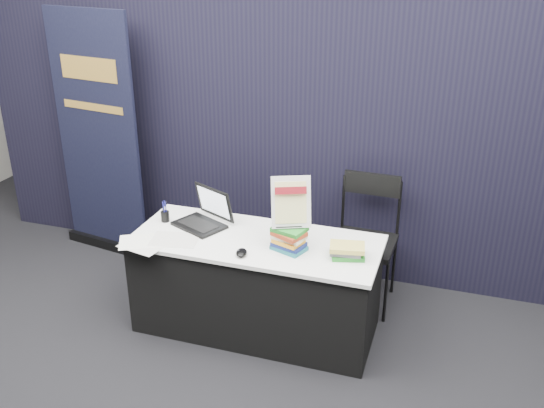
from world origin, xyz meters
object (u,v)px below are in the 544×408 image
Objects in this scene: display_table at (256,284)px; book_stack_tall at (289,239)px; book_stack_short at (347,251)px; stacking_chair at (365,236)px; info_sign at (291,203)px; pullup_banner at (99,150)px; laptop at (202,216)px.

book_stack_tall is (0.27, -0.07, 0.46)m from display_table.
book_stack_short is 0.25× the size of stacking_chair.
display_table is 4.89× the size of info_sign.
display_table is 2.04m from pullup_banner.
pullup_banner is at bearing 178.49° from stacking_chair.
book_stack_tall is 0.24× the size of stacking_chair.
pullup_banner is (-2.05, 0.87, 0.15)m from book_stack_tall.
book_stack_tall is at bearing -112.67° from info_sign.
stacking_chair is (1.17, 0.52, -0.23)m from laptop.
book_stack_short is at bearing -9.69° from pullup_banner.
book_stack_short is 0.72m from stacking_chair.
stacking_chair is at bearing 88.74° from book_stack_short.
display_table is 0.77m from info_sign.
laptop is 1.69× the size of book_stack_short.
pullup_banner is (-1.78, 0.79, 0.61)m from display_table.
stacking_chair is at bearing 5.71° from pullup_banner.
book_stack_tall is 2.23m from pullup_banner.
info_sign is (0.27, -0.04, 0.72)m from display_table.
pullup_banner reaches higher than info_sign.
pullup_banner is at bearing 161.06° from book_stack_short.
laptop is (-0.48, 0.12, 0.44)m from display_table.
book_stack_tall is 0.41m from book_stack_short.
book_stack_short is at bearing -4.33° from display_table.
book_stack_short is at bearing 3.19° from book_stack_tall.
laptop is at bearing 171.40° from book_stack_short.
book_stack_tall is 0.95× the size of book_stack_short.
pullup_banner is (-2.05, 0.83, -0.11)m from info_sign.
laptop is at bearing 144.85° from info_sign.
book_stack_tall is at bearing -118.38° from stacking_chair.
info_sign reaches higher than stacking_chair.
display_table is at bearing 148.39° from info_sign.
pullup_banner is at bearing 156.01° from display_table.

